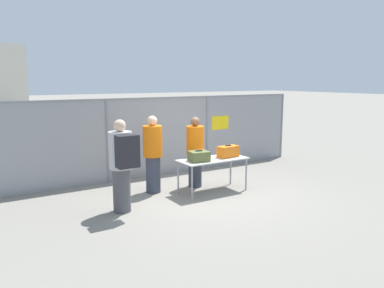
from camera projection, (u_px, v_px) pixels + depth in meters
name	position (u px, v px, depth m)	size (l,w,h in m)	color
ground_plane	(205.00, 195.00, 8.44)	(120.00, 120.00, 0.00)	gray
fence_section	(161.00, 134.00, 10.07)	(9.04, 0.07, 2.11)	gray
inspection_table	(213.00, 162.00, 8.55)	(1.61, 0.71, 0.78)	#B2B2AD
suitcase_olive	(199.00, 156.00, 8.27)	(0.45, 0.40, 0.25)	#566033
suitcase_orange	(228.00, 151.00, 8.71)	(0.52, 0.30, 0.28)	orange
traveler_hooded	(122.00, 162.00, 7.15)	(0.45, 0.70, 1.82)	#4C4C51
security_worker_near	(195.00, 151.00, 8.95)	(0.42, 0.42, 1.69)	#383D4C
security_worker_far	(153.00, 153.00, 8.48)	(0.44, 0.44, 1.77)	#383D4C
utility_trailer	(193.00, 140.00, 13.43)	(3.32, 2.13, 0.72)	silver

